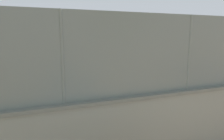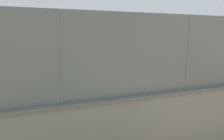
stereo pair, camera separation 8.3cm
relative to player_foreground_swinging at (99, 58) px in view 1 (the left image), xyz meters
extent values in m
plane|color=tan|center=(2.79, 1.05, -0.85)|extent=(260.00, 260.00, 0.00)
cube|color=gray|center=(1.97, 14.76, -0.06)|extent=(24.71, 0.71, 1.58)
cube|color=slate|center=(1.97, 14.76, 0.76)|extent=(24.71, 0.77, 0.08)
cube|color=slate|center=(1.97, 14.76, 1.72)|extent=(24.21, 0.46, 1.82)
cylinder|color=slate|center=(1.97, 14.76, 1.72)|extent=(0.07, 0.07, 1.82)
cylinder|color=slate|center=(5.00, 14.81, 1.72)|extent=(0.07, 0.07, 1.82)
cylinder|color=#591919|center=(-0.02, 0.11, -0.49)|extent=(0.20, 0.20, 0.72)
cylinder|color=#591919|center=(0.06, -0.08, -0.49)|extent=(0.20, 0.20, 0.72)
cylinder|color=#429951|center=(0.02, 0.02, 0.13)|extent=(0.44, 0.44, 0.53)
cylinder|color=brown|center=(-0.13, 0.25, 0.24)|extent=(0.50, 0.28, 0.16)
cylinder|color=brown|center=(-0.15, -0.36, 0.24)|extent=(0.50, 0.28, 0.16)
sphere|color=brown|center=(0.02, 0.02, 0.50)|extent=(0.20, 0.20, 0.20)
cylinder|color=red|center=(0.02, 0.02, 0.58)|extent=(0.28, 0.28, 0.05)
cylinder|color=black|center=(-0.31, -0.42, 0.24)|extent=(0.29, 0.15, 0.04)
ellipsoid|color=#333338|center=(-0.52, -0.51, 0.24)|extent=(0.29, 0.14, 0.24)
cylinder|color=#591919|center=(3.78, 9.99, -0.45)|extent=(0.20, 0.20, 0.81)
cylinder|color=#591919|center=(3.60, 9.91, -0.45)|extent=(0.20, 0.20, 0.81)
cylinder|color=orange|center=(3.69, 9.95, 0.26)|extent=(0.44, 0.44, 0.60)
cylinder|color=#D8AD84|center=(3.96, 10.12, 0.38)|extent=(0.30, 0.56, 0.17)
cylinder|color=#D8AD84|center=(3.29, 10.11, 0.38)|extent=(0.30, 0.56, 0.17)
sphere|color=#D8AD84|center=(3.69, 9.95, 0.68)|extent=(0.23, 0.23, 0.23)
cylinder|color=navy|center=(3.69, 9.95, 0.78)|extent=(0.32, 0.32, 0.05)
cylinder|color=black|center=(3.22, 10.28, 0.38)|extent=(0.15, 0.29, 0.04)
ellipsoid|color=#333338|center=(3.14, 10.48, 0.38)|extent=(0.14, 0.29, 0.24)
sphere|color=white|center=(1.27, 1.79, 0.14)|extent=(0.11, 0.11, 0.11)
cube|color=brown|center=(5.29, 13.09, -0.40)|extent=(1.61, 0.41, 0.06)
cube|color=brown|center=(5.29, 13.25, -0.18)|extent=(1.60, 0.07, 0.40)
cube|color=#333338|center=(4.65, 13.08, -0.63)|extent=(0.07, 0.38, 0.45)
cube|color=#333338|center=(5.93, 13.10, -0.63)|extent=(0.07, 0.38, 0.45)
camera|label=1|loc=(5.40, 18.74, 2.13)|focal=32.27mm
camera|label=2|loc=(5.32, 18.76, 2.13)|focal=32.27mm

